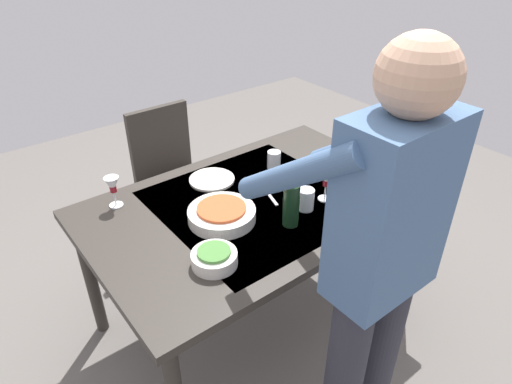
% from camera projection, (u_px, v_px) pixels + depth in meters
% --- Properties ---
extents(ground_plane, '(6.00, 6.00, 0.00)m').
position_uv_depth(ground_plane, '(256.00, 314.00, 2.53)').
color(ground_plane, '#66605B').
extents(dining_table, '(1.57, 1.01, 0.76)m').
position_uv_depth(dining_table, '(256.00, 213.00, 2.16)').
color(dining_table, '#332D28').
rests_on(dining_table, ground_plane).
extents(chair_near, '(0.40, 0.40, 0.91)m').
position_uv_depth(chair_near, '(170.00, 170.00, 2.84)').
color(chair_near, black).
rests_on(chair_near, ground_plane).
extents(person_server, '(0.42, 0.61, 1.69)m').
position_uv_depth(person_server, '(376.00, 263.00, 1.45)').
color(person_server, '#2D2D38').
rests_on(person_server, ground_plane).
extents(wine_bottle, '(0.07, 0.07, 0.30)m').
position_uv_depth(wine_bottle, '(291.00, 203.00, 1.91)').
color(wine_bottle, black).
rests_on(wine_bottle, dining_table).
extents(wine_glass_left, '(0.07, 0.07, 0.15)m').
position_uv_depth(wine_glass_left, '(326.00, 180.00, 2.08)').
color(wine_glass_left, white).
rests_on(wine_glass_left, dining_table).
extents(wine_glass_right, '(0.07, 0.07, 0.15)m').
position_uv_depth(wine_glass_right, '(113.00, 186.00, 2.03)').
color(wine_glass_right, white).
rests_on(wine_glass_right, dining_table).
extents(water_cup_near_left, '(0.07, 0.07, 0.10)m').
position_uv_depth(water_cup_near_left, '(306.00, 199.00, 2.04)').
color(water_cup_near_left, silver).
rests_on(water_cup_near_left, dining_table).
extents(water_cup_near_right, '(0.08, 0.08, 0.10)m').
position_uv_depth(water_cup_near_right, '(346.00, 146.00, 2.50)').
color(water_cup_near_right, silver).
rests_on(water_cup_near_right, dining_table).
extents(water_cup_far_left, '(0.07, 0.07, 0.09)m').
position_uv_depth(water_cup_far_left, '(274.00, 160.00, 2.37)').
color(water_cup_far_left, silver).
rests_on(water_cup_far_left, dining_table).
extents(serving_bowl_pasta, '(0.30, 0.30, 0.07)m').
position_uv_depth(serving_bowl_pasta, '(222.00, 214.00, 1.98)').
color(serving_bowl_pasta, silver).
rests_on(serving_bowl_pasta, dining_table).
extents(side_bowl_salad, '(0.18, 0.18, 0.07)m').
position_uv_depth(side_bowl_salad, '(214.00, 258.00, 1.73)').
color(side_bowl_salad, silver).
rests_on(side_bowl_salad, dining_table).
extents(dinner_plate_near, '(0.23, 0.23, 0.01)m').
position_uv_depth(dinner_plate_near, '(212.00, 179.00, 2.28)').
color(dinner_plate_near, silver).
rests_on(dinner_plate_near, dining_table).
extents(table_knife, '(0.07, 0.20, 0.00)m').
position_uv_depth(table_knife, '(390.00, 183.00, 2.26)').
color(table_knife, silver).
rests_on(table_knife, dining_table).
extents(table_fork, '(0.07, 0.18, 0.00)m').
position_uv_depth(table_fork, '(270.00, 196.00, 2.16)').
color(table_fork, silver).
rests_on(table_fork, dining_table).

